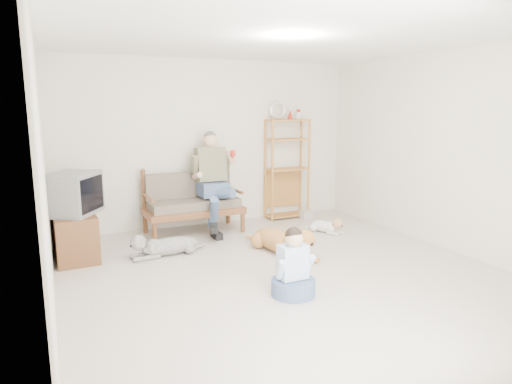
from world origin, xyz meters
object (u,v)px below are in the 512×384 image
etagere (287,168)px  golden_retriever (284,242)px  tv_stand (74,236)px  loveseat (192,201)px

etagere → golden_retriever: 2.18m
etagere → tv_stand: bearing=-167.4°
etagere → golden_retriever: etagere is taller
golden_retriever → etagere: bearing=49.1°
loveseat → etagere: size_ratio=0.75×
etagere → tv_stand: size_ratio=2.19×
tv_stand → loveseat: bearing=15.4°
loveseat → golden_retriever: loveseat is taller
etagere → golden_retriever: bearing=-119.2°
loveseat → etagere: etagere is taller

